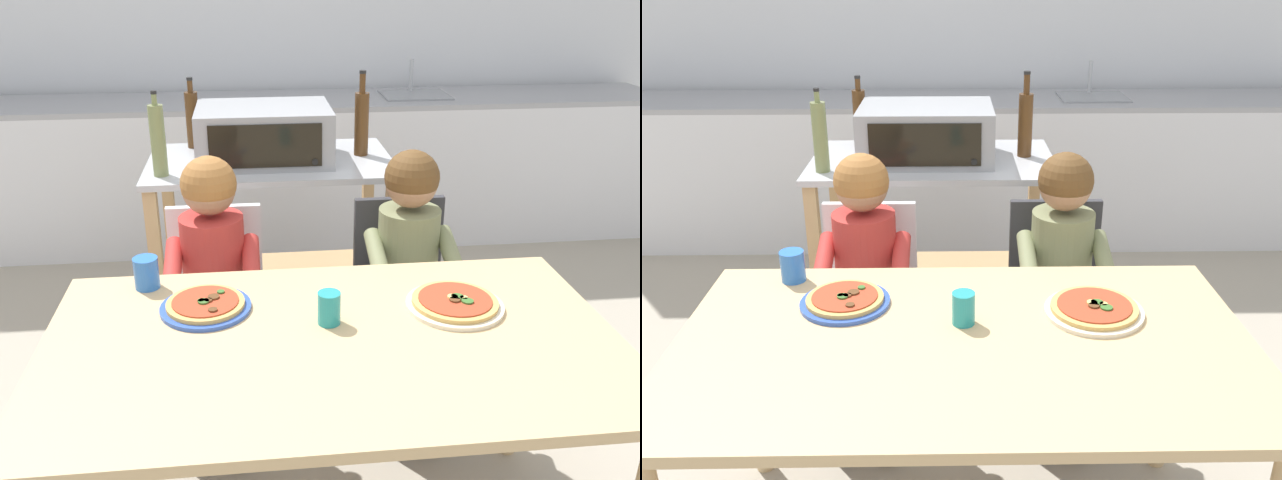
% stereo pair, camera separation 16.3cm
% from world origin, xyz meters
% --- Properties ---
extents(ground_plane, '(11.38, 11.38, 0.00)m').
position_xyz_m(ground_plane, '(0.00, 1.14, 0.00)').
color(ground_plane, '#A89E8C').
extents(back_wall_tiled, '(5.23, 0.12, 2.70)m').
position_xyz_m(back_wall_tiled, '(0.00, 2.90, 1.35)').
color(back_wall_tiled, silver).
rests_on(back_wall_tiled, ground).
extents(kitchen_counter, '(4.71, 0.60, 1.08)m').
position_xyz_m(kitchen_counter, '(0.00, 2.49, 0.44)').
color(kitchen_counter, silver).
rests_on(kitchen_counter, ground).
extents(kitchen_island_cart, '(1.02, 0.61, 0.87)m').
position_xyz_m(kitchen_island_cart, '(-0.11, 1.23, 0.58)').
color(kitchen_island_cart, '#B7BABF').
rests_on(kitchen_island_cart, ground).
extents(toaster_oven, '(0.54, 0.41, 0.22)m').
position_xyz_m(toaster_oven, '(-0.13, 1.23, 0.98)').
color(toaster_oven, '#999BA0').
rests_on(toaster_oven, kitchen_island_cart).
extents(bottle_clear_vinegar, '(0.06, 0.06, 0.35)m').
position_xyz_m(bottle_clear_vinegar, '(0.28, 1.26, 1.01)').
color(bottle_clear_vinegar, '#4C2D14').
rests_on(bottle_clear_vinegar, kitchen_island_cart).
extents(bottle_dark_olive_oil, '(0.06, 0.06, 0.31)m').
position_xyz_m(bottle_dark_olive_oil, '(-0.44, 1.47, 1.00)').
color(bottle_dark_olive_oil, '#4C2D14').
rests_on(bottle_dark_olive_oil, kitchen_island_cart).
extents(bottle_slim_sauce, '(0.06, 0.06, 0.33)m').
position_xyz_m(bottle_slim_sauce, '(-0.54, 1.05, 1.01)').
color(bottle_slim_sauce, olive).
rests_on(bottle_slim_sauce, kitchen_island_cart).
extents(dining_table, '(1.50, 0.86, 0.74)m').
position_xyz_m(dining_table, '(0.00, 0.00, 0.65)').
color(dining_table, tan).
rests_on(dining_table, ground).
extents(dining_chair_left, '(0.36, 0.36, 0.81)m').
position_xyz_m(dining_chair_left, '(-0.33, 0.73, 0.48)').
color(dining_chair_left, silver).
rests_on(dining_chair_left, ground).
extents(dining_chair_right, '(0.36, 0.36, 0.81)m').
position_xyz_m(dining_chair_right, '(0.36, 0.74, 0.48)').
color(dining_chair_right, '#333338').
rests_on(dining_chair_right, ground).
extents(child_in_red_shirt, '(0.32, 0.42, 1.03)m').
position_xyz_m(child_in_red_shirt, '(-0.33, 0.61, 0.67)').
color(child_in_red_shirt, '#424C6B').
rests_on(child_in_red_shirt, ground).
extents(child_in_olive_shirt, '(0.32, 0.42, 1.03)m').
position_xyz_m(child_in_olive_shirt, '(0.36, 0.62, 0.67)').
color(child_in_olive_shirt, '#424C6B').
rests_on(child_in_olive_shirt, ground).
extents(pizza_plate_blue_rimmed, '(0.25, 0.25, 0.03)m').
position_xyz_m(pizza_plate_blue_rimmed, '(-0.33, 0.19, 0.75)').
color(pizza_plate_blue_rimmed, '#3356B7').
rests_on(pizza_plate_blue_rimmed, dining_table).
extents(pizza_plate_cream, '(0.27, 0.27, 0.03)m').
position_xyz_m(pizza_plate_cream, '(0.36, 0.13, 0.75)').
color(pizza_plate_cream, beige).
rests_on(pizza_plate_cream, dining_table).
extents(drinking_cup_blue, '(0.07, 0.07, 0.10)m').
position_xyz_m(drinking_cup_blue, '(-0.51, 0.35, 0.79)').
color(drinking_cup_blue, blue).
rests_on(drinking_cup_blue, dining_table).
extents(drinking_cup_teal, '(0.06, 0.06, 0.09)m').
position_xyz_m(drinking_cup_teal, '(0.00, 0.08, 0.79)').
color(drinking_cup_teal, teal).
rests_on(drinking_cup_teal, dining_table).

